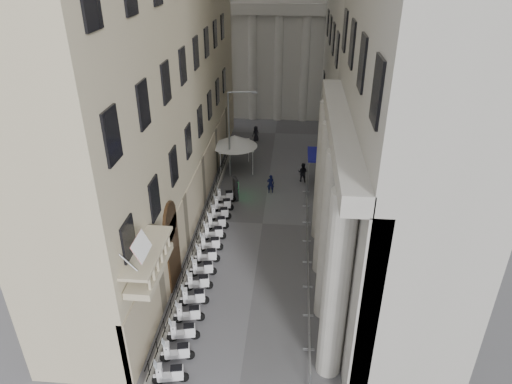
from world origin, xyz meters
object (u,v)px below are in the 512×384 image
pedestrian_b (303,172)px  security_tent (238,142)px  street_lamp (232,128)px  pedestrian_a (271,184)px  info_kiosk (236,189)px

pedestrian_b → security_tent: bearing=-0.2°
street_lamp → pedestrian_b: size_ratio=4.42×
street_lamp → pedestrian_b: street_lamp is taller
street_lamp → pedestrian_a: 6.02m
security_tent → pedestrian_a: security_tent is taller
security_tent → info_kiosk: size_ratio=2.19×
info_kiosk → pedestrian_a: 3.12m
pedestrian_a → pedestrian_b: pedestrian_b is taller
security_tent → pedestrian_b: 6.46m
street_lamp → pedestrian_a: street_lamp is taller
info_kiosk → pedestrian_b: bearing=11.8°
info_kiosk → pedestrian_a: (2.79, 1.38, -0.14)m
pedestrian_a → pedestrian_b: 3.60m
info_kiosk → pedestrian_b: 6.66m
info_kiosk → pedestrian_a: bearing=3.8°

